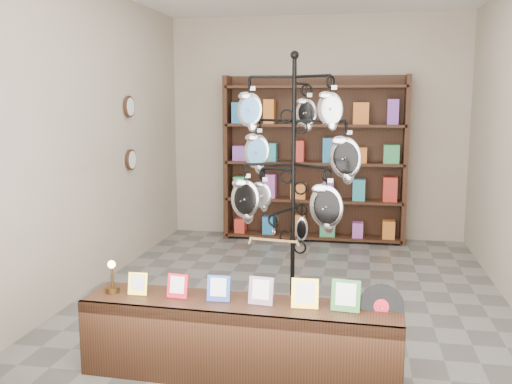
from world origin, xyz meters
TOP-DOWN VIEW (x-y plane):
  - ground at (0.00, 0.00)m, footprint 5.00×5.00m
  - room_envelope at (0.00, 0.00)m, footprint 5.00×5.00m
  - display_tree at (0.04, -0.43)m, footprint 1.19×1.15m
  - front_shelf at (-0.15, -1.75)m, footprint 2.16×0.52m
  - back_shelving at (0.00, 2.30)m, footprint 2.42×0.36m
  - wall_clocks at (-1.97, 0.80)m, footprint 0.03×0.24m

SIDE VIEW (x-z plane):
  - ground at x=0.00m, z-range 0.00..0.00m
  - front_shelf at x=-0.15m, z-range -0.11..0.64m
  - back_shelving at x=0.00m, z-range -0.07..2.13m
  - display_tree at x=0.04m, z-range 0.18..2.46m
  - wall_clocks at x=-1.97m, z-range 1.08..1.92m
  - room_envelope at x=0.00m, z-range -0.65..4.35m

